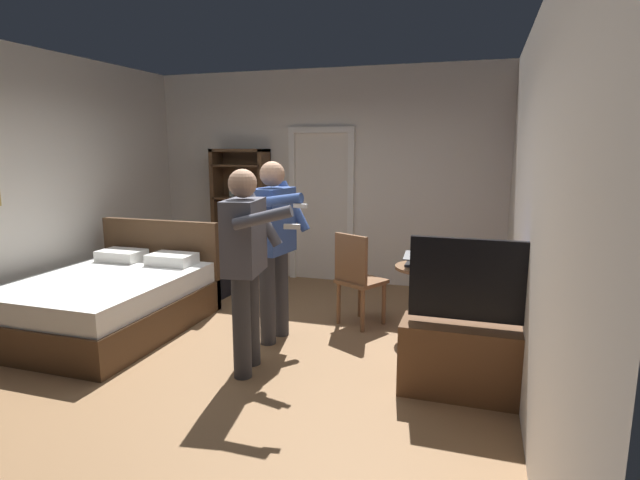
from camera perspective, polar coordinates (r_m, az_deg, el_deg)
ground_plane at (r=4.89m, az=-9.49°, el=-12.15°), size 5.92×5.92×0.00m
wall_back at (r=7.08m, az=0.40°, el=7.12°), size 5.14×0.12×2.90m
wall_left at (r=6.11m, az=-31.45°, el=5.03°), size 0.15×5.62×2.90m
wall_right at (r=4.04m, az=23.43°, el=3.63°), size 0.12×5.62×2.90m
doorway_frame at (r=7.02m, az=0.15°, el=5.23°), size 0.93×0.08×2.13m
bed at (r=5.69m, az=-22.47°, el=-6.28°), size 1.53×1.98×1.02m
bookshelf at (r=7.34m, az=-8.79°, el=3.46°), size 0.81×0.32×1.83m
tv_flatscreen at (r=4.06m, az=17.42°, el=-11.93°), size 1.16×0.40×1.22m
side_table at (r=5.18m, az=11.67°, el=-5.41°), size 0.59×0.59×0.70m
laptop at (r=5.08m, az=11.39°, el=-2.42°), size 0.32×0.33×0.15m
bottle_on_table at (r=5.01m, az=13.30°, el=-2.07°), size 0.06×0.06×0.24m
wooden_chair at (r=5.29m, az=4.17°, el=-4.03°), size 0.57×0.57×0.99m
person_blue_shirt at (r=4.16m, az=-8.38°, el=-1.84°), size 0.72×0.63×1.70m
person_striped_shirt at (r=4.82m, az=-5.19°, el=0.22°), size 0.62×0.66×1.74m
suitcase_dark at (r=6.61m, az=-12.28°, el=-4.44°), size 0.53×0.35×0.38m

